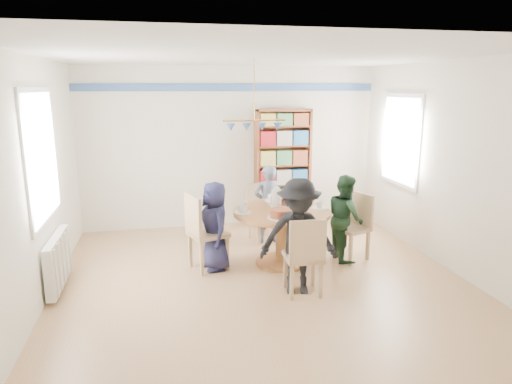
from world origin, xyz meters
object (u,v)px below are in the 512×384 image
object	(u,v)px
dining_table	(282,224)
person_right	(345,218)
radiator	(58,261)
chair_far	(261,209)
chair_left	(202,229)
chair_near	(305,253)
chair_right	(356,223)
bookshelf	(282,169)
person_near	(298,237)
person_left	(215,226)
person_far	(268,204)

from	to	relation	value
dining_table	person_right	bearing A→B (deg)	-0.47
radiator	chair_far	size ratio (longest dim) A/B	1.13
chair_left	chair_near	distance (m)	1.48
chair_right	person_right	distance (m)	0.19
bookshelf	radiator	bearing A→B (deg)	-148.20
chair_near	bookshelf	bearing A→B (deg)	80.15
chair_near	person_right	distance (m)	1.35
chair_far	bookshelf	xyz separation A→B (m)	(0.55, 0.75, 0.49)
dining_table	radiator	bearing A→B (deg)	-175.45
chair_right	person_near	bearing A→B (deg)	-140.86
person_left	dining_table	bearing A→B (deg)	76.59
radiator	bookshelf	xyz separation A→B (m)	(3.29, 2.04, 0.63)
person_left	person_far	size ratio (longest dim) A/B	0.97
person_far	bookshelf	distance (m)	1.10
dining_table	chair_left	xyz separation A→B (m)	(-1.07, 0.01, 0.00)
chair_left	person_near	distance (m)	1.37
chair_far	person_far	size ratio (longest dim) A/B	0.73
person_right	bookshelf	world-z (taller)	bookshelf
chair_near	person_near	distance (m)	0.21
chair_far	person_near	world-z (taller)	person_near
chair_left	bookshelf	size ratio (longest dim) A/B	0.51
bookshelf	person_far	bearing A→B (deg)	-117.33
bookshelf	dining_table	bearing A→B (deg)	-105.22
chair_near	person_far	distance (m)	1.91
radiator	bookshelf	world-z (taller)	bookshelf
bookshelf	chair_right	bearing A→B (deg)	-72.23
person_far	radiator	bearing A→B (deg)	17.01
radiator	dining_table	size ratio (longest dim) A/B	0.77
person_right	person_near	xyz separation A→B (m)	(-0.95, -0.89, 0.08)
radiator	bookshelf	size ratio (longest dim) A/B	0.50
chair_right	radiator	bearing A→B (deg)	-176.48
person_near	bookshelf	xyz separation A→B (m)	(0.54, 2.71, 0.30)
chair_far	bookshelf	bearing A→B (deg)	54.12
chair_far	chair_near	xyz separation A→B (m)	(0.05, -2.07, 0.03)
chair_near	bookshelf	world-z (taller)	bookshelf
chair_right	chair_far	bearing A→B (deg)	136.96
person_near	bookshelf	distance (m)	2.78
chair_left	person_far	size ratio (longest dim) A/B	0.84
bookshelf	person_left	bearing A→B (deg)	-127.63
person_far	chair_right	bearing A→B (deg)	135.22
person_right	bookshelf	size ratio (longest dim) A/B	0.60
person_left	person_far	world-z (taller)	person_far
chair_left	chair_near	bearing A→B (deg)	-43.35
chair_near	person_far	world-z (taller)	person_far
person_far	person_near	bearing A→B (deg)	83.24
person_near	dining_table	bearing A→B (deg)	98.01
radiator	chair_right	bearing A→B (deg)	3.52
radiator	person_left	world-z (taller)	person_left
person_left	person_right	bearing A→B (deg)	76.74
chair_right	person_right	xyz separation A→B (m)	(-0.17, -0.02, 0.09)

